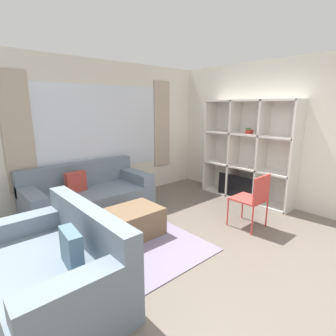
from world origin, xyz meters
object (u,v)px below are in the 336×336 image
(couch_main, at_px, (89,198))
(ottoman, at_px, (133,222))
(couch_side, at_px, (56,268))
(shelving_unit, at_px, (248,153))
(folding_chair, at_px, (253,196))

(couch_main, distance_m, ottoman, 1.15)
(couch_side, distance_m, ottoman, 1.40)
(shelving_unit, xyz_separation_m, couch_side, (-3.93, -0.38, -0.64))
(shelving_unit, xyz_separation_m, couch_main, (-2.79, 1.32, -0.64))
(couch_main, xyz_separation_m, couch_side, (-1.14, -1.71, 0.00))
(couch_main, bearing_deg, couch_side, -123.79)
(shelving_unit, xyz_separation_m, folding_chair, (-1.12, -0.83, -0.44))
(shelving_unit, distance_m, couch_side, 4.00)
(ottoman, xyz_separation_m, folding_chair, (1.53, -1.02, 0.31))
(ottoman, bearing_deg, couch_main, 96.88)
(couch_side, bearing_deg, couch_main, 146.21)
(couch_main, xyz_separation_m, folding_chair, (1.67, -2.16, 0.21))
(shelving_unit, relative_size, couch_side, 1.16)
(couch_side, height_order, folding_chair, couch_side)
(couch_side, xyz_separation_m, ottoman, (1.28, 0.57, -0.11))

